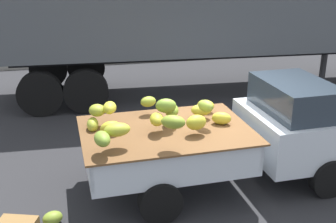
{
  "coord_description": "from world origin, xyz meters",
  "views": [
    {
      "loc": [
        -2.37,
        -6.27,
        3.68
      ],
      "look_at": [
        -0.89,
        0.03,
        1.27
      ],
      "focal_mm": 45.44,
      "sensor_mm": 36.0,
      "label": 1
    }
  ],
  "objects": [
    {
      "name": "fallen_banana_bunch_near_tailgate",
      "position": [
        -2.8,
        -0.82,
        0.1
      ],
      "size": [
        0.36,
        0.33,
        0.19
      ],
      "primitive_type": "ellipsoid",
      "rotation": [
        0.0,
        0.0,
        0.42
      ],
      "color": "olive",
      "rests_on": "ground"
    },
    {
      "name": "curb_strip",
      "position": [
        0.0,
        8.8,
        0.08
      ],
      "size": [
        80.0,
        0.8,
        0.16
      ],
      "primitive_type": "cube",
      "color": "gray",
      "rests_on": "ground"
    },
    {
      "name": "pickup_truck",
      "position": [
        0.82,
        -0.21,
        0.89
      ],
      "size": [
        4.73,
        1.99,
        1.7
      ],
      "rotation": [
        0.0,
        0.0,
        0.03
      ],
      "color": "silver",
      "rests_on": "ground"
    },
    {
      "name": "ground",
      "position": [
        0.0,
        0.0,
        0.0
      ],
      "size": [
        220.0,
        220.0,
        0.0
      ],
      "primitive_type": "plane",
      "color": "#28282B"
    }
  ]
}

